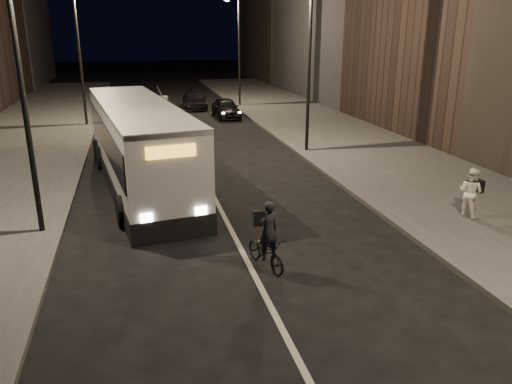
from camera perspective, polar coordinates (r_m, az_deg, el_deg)
ground at (r=12.81m, az=-0.23°, el=-9.42°), size 180.00×180.00×0.00m
sidewalk_right at (r=28.03m, az=10.05°, el=5.85°), size 7.00×70.00×0.16m
sidewalk_left at (r=26.37m, az=-26.26°, el=3.46°), size 7.00×70.00×0.16m
streetlight_right_mid at (r=24.39m, az=5.57°, el=16.76°), size 1.20×0.44×8.12m
streetlight_right_far at (r=39.85m, az=-2.34°, el=17.35°), size 1.20×0.44×8.12m
streetlight_left_near at (r=15.28m, az=-24.70°, el=14.45°), size 1.20×0.44×8.12m
streetlight_left_far at (r=33.15m, az=-19.22°, el=16.24°), size 1.20×0.44×8.12m
city_bus at (r=19.99m, az=-13.29°, el=5.65°), size 4.14×12.22×3.24m
cyclist_on_bicycle at (r=12.87m, az=1.21°, el=-6.16°), size 1.04×1.74×1.89m
pedestrian_woman at (r=17.32m, az=23.31°, el=-0.03°), size 0.86×0.96×1.61m
car_near at (r=35.20m, az=-3.45°, el=9.56°), size 1.67×3.97×1.34m
car_mid at (r=36.44m, az=-11.13°, el=9.64°), size 2.09×4.57×1.45m
car_far at (r=39.68m, az=-7.04°, el=10.40°), size 2.12×4.58×1.29m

